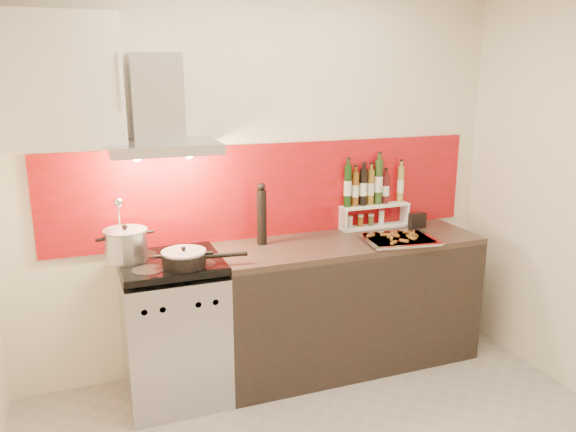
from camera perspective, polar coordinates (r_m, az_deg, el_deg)
name	(u,v)px	position (r m, az deg, el deg)	size (l,w,h in m)	color
back_wall	(264,179)	(3.80, -2.40, 3.78)	(3.40, 0.02, 2.60)	silver
backsplash	(272,190)	(3.82, -1.62, 2.62)	(3.00, 0.02, 0.64)	maroon
range_stove	(174,331)	(3.62, -11.47, -11.37)	(0.60, 0.60, 0.91)	#B7B7BA
counter	(348,302)	(3.96, 6.08, -8.70)	(1.80, 0.60, 0.90)	black
range_hood	(159,117)	(3.42, -12.96, 9.75)	(0.62, 0.50, 0.61)	#B7B7BA
upper_cabinet	(54,82)	(3.37, -22.65, 12.50)	(0.70, 0.35, 0.72)	#EFE5D0
stock_pot	(126,245)	(3.48, -16.12, -2.80)	(0.26, 0.26, 0.22)	#B7B7BA
saute_pan	(185,258)	(3.30, -10.39, -4.24)	(0.50, 0.26, 0.12)	black
utensil_jar	(120,242)	(3.49, -16.73, -2.54)	(0.08, 0.13, 0.40)	silver
pepper_mill	(262,215)	(3.65, -2.69, 0.11)	(0.06, 0.06, 0.41)	black
step_shelf	(372,198)	(4.09, 8.49, 1.82)	(0.53, 0.14, 0.50)	white
caddy_box	(417,220)	(4.16, 13.00, -0.43)	(0.12, 0.05, 0.11)	black
baking_tray	(399,239)	(3.83, 11.22, -2.31)	(0.52, 0.42, 0.03)	silver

